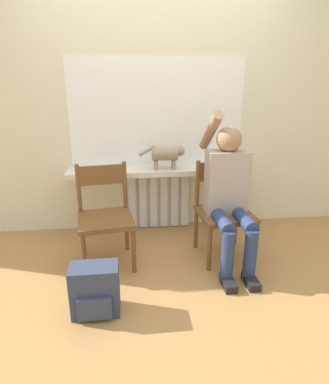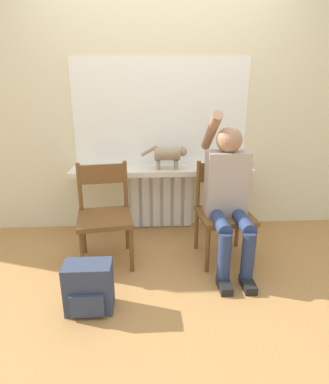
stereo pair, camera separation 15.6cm
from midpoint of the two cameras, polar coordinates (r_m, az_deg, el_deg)
ground_plane at (r=2.52m, az=-0.20°, el=-17.03°), size 12.00×12.00×0.00m
wall_with_window at (r=3.27m, az=-2.78°, el=16.58°), size 7.00×0.06×2.70m
radiator at (r=3.39m, az=-2.42°, el=-1.22°), size 0.66×0.08×0.63m
windowsill at (r=3.18m, az=-2.34°, el=3.83°), size 1.79×0.32×0.05m
window_glass at (r=3.25m, az=-2.69°, el=13.82°), size 1.72×0.01×1.03m
chair_left at (r=2.74m, az=-12.15°, el=-4.02°), size 0.50×0.50×0.84m
chair_right at (r=2.82m, az=8.89°, el=-3.12°), size 0.47×0.47×0.84m
person at (r=2.66m, az=9.78°, el=0.23°), size 0.36×0.96×1.28m
cat at (r=3.11m, az=-1.11°, el=6.73°), size 0.45×0.13×0.24m
backpack at (r=2.29m, az=-14.22°, el=-16.60°), size 0.32×0.22×0.35m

